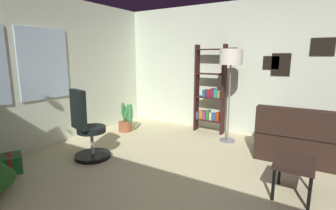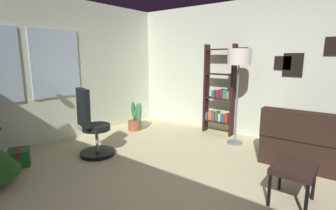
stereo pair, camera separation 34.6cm
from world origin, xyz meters
name	(u,v)px [view 1 (the left image)]	position (x,y,z in m)	size (l,w,h in m)	color
ground_plane	(212,203)	(0.00, 0.00, -0.05)	(5.25, 6.38, 0.10)	beige
wall_back_with_windows	(35,72)	(-0.02, 3.24, 1.33)	(5.25, 0.12, 2.65)	silver
wall_right_with_frames	(268,70)	(2.67, 0.00, 1.32)	(0.12, 6.38, 2.65)	silver
couch	(326,141)	(1.94, -1.05, 0.31)	(1.44, 1.74, 0.85)	black
footstool	(295,166)	(0.57, -0.75, 0.37)	(0.49, 0.41, 0.43)	black
gift_box_green	(10,164)	(-0.83, 2.66, 0.12)	(0.40, 0.42, 0.25)	#1E722D
office_chair	(88,132)	(0.06, 2.09, 0.43)	(0.56, 0.56, 1.11)	black
bookshelf	(210,95)	(2.41, 1.06, 0.80)	(0.18, 0.64, 1.82)	black
floor_lamp	(231,62)	(2.02, 0.52, 1.48)	(0.41, 0.41, 1.72)	slate
potted_plant	(126,120)	(1.52, 2.60, 0.24)	(0.35, 0.49, 0.64)	#965432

